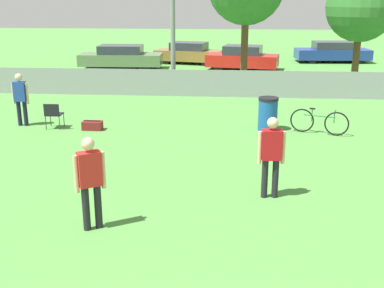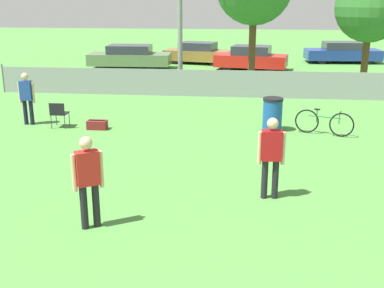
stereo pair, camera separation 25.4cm
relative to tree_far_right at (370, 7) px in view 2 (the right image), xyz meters
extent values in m
cube|color=gray|center=(-5.80, -3.78, -2.93)|extent=(19.94, 0.03, 1.10)
cylinder|color=slate|center=(-15.78, -3.78, -2.87)|extent=(0.07, 0.07, 1.21)
cylinder|color=brown|center=(-5.23, -0.88, -1.92)|extent=(0.32, 0.32, 3.11)
cylinder|color=brown|center=(0.00, 0.00, -2.32)|extent=(0.32, 0.32, 2.31)
sphere|color=#33702D|center=(0.00, 0.00, 0.02)|extent=(3.16, 3.16, 3.16)
cylinder|color=black|center=(-8.23, -15.70, -3.07)|extent=(0.13, 0.13, 0.82)
cylinder|color=black|center=(-8.04, -15.59, -3.07)|extent=(0.13, 0.13, 0.82)
cube|color=red|center=(-8.14, -15.65, -2.35)|extent=(0.45, 0.39, 0.61)
sphere|color=#D8AD8C|center=(-8.14, -15.65, -1.90)|extent=(0.23, 0.23, 0.23)
cylinder|color=#D8AD8C|center=(-8.34, -15.77, -2.41)|extent=(0.08, 0.08, 0.67)
cylinder|color=#D8AD8C|center=(-7.93, -15.53, -2.41)|extent=(0.08, 0.08, 0.67)
cylinder|color=black|center=(-5.03, -13.98, -3.07)|extent=(0.13, 0.13, 0.82)
cylinder|color=black|center=(-4.81, -13.96, -3.07)|extent=(0.13, 0.13, 0.82)
cube|color=#B21419|center=(-4.92, -13.97, -2.35)|extent=(0.41, 0.25, 0.61)
sphere|color=#D8AD8C|center=(-4.92, -13.97, -1.90)|extent=(0.23, 0.23, 0.23)
cylinder|color=#D8AD8C|center=(-5.15, -13.99, -2.41)|extent=(0.08, 0.08, 0.67)
cylinder|color=#D8AD8C|center=(-4.68, -13.95, -2.41)|extent=(0.08, 0.08, 0.67)
cylinder|color=#191933|center=(-12.25, -8.87, -3.08)|extent=(0.13, 0.13, 0.79)
cylinder|color=#191933|center=(-12.46, -8.86, -3.08)|extent=(0.13, 0.13, 0.79)
cube|color=navy|center=(-12.36, -8.86, -2.38)|extent=(0.38, 0.23, 0.61)
sphere|color=#D8AD8C|center=(-12.36, -8.86, -1.93)|extent=(0.23, 0.23, 0.23)
cylinder|color=#D8AD8C|center=(-12.13, -8.87, -2.43)|extent=(0.08, 0.08, 0.67)
cylinder|color=#D8AD8C|center=(-12.58, -8.86, -2.43)|extent=(0.08, 0.08, 0.67)
cylinder|color=#333338|center=(-11.02, -8.85, -3.26)|extent=(0.02, 0.02, 0.43)
cylinder|color=#333338|center=(-11.45, -8.86, -3.26)|extent=(0.02, 0.02, 0.43)
cylinder|color=#333338|center=(-11.01, -9.28, -3.26)|extent=(0.02, 0.02, 0.43)
cylinder|color=#333338|center=(-11.44, -9.29, -3.26)|extent=(0.02, 0.02, 0.43)
cube|color=black|center=(-11.23, -9.07, -3.04)|extent=(0.49, 0.49, 0.03)
cube|color=black|center=(-11.23, -9.30, -2.84)|extent=(0.48, 0.04, 0.36)
torus|color=black|center=(-3.60, -8.88, -3.12)|extent=(0.69, 0.28, 0.72)
torus|color=black|center=(-2.64, -9.21, -3.12)|extent=(0.69, 0.28, 0.72)
cylinder|color=#267238|center=(-3.12, -9.04, -2.93)|extent=(0.90, 0.34, 0.04)
cylinder|color=#267238|center=(-3.33, -8.97, -2.93)|extent=(0.03, 0.03, 0.37)
cylinder|color=#267238|center=(-2.72, -9.18, -2.93)|extent=(0.03, 0.03, 0.34)
cube|color=black|center=(-3.33, -8.97, -2.73)|extent=(0.17, 0.11, 0.04)
cylinder|color=black|center=(-2.72, -9.18, -2.76)|extent=(0.17, 0.42, 0.03)
cylinder|color=#194C99|center=(-4.63, -8.77, -3.01)|extent=(0.58, 0.58, 0.94)
cylinder|color=black|center=(-4.63, -8.77, -2.49)|extent=(0.61, 0.61, 0.08)
cube|color=maroon|center=(-10.01, -9.18, -3.34)|extent=(0.60, 0.33, 0.27)
cube|color=black|center=(-10.01, -9.18, -3.19)|extent=(0.51, 0.04, 0.02)
cylinder|color=black|center=(-10.65, 4.56, -3.14)|extent=(0.68, 0.21, 0.67)
cylinder|color=black|center=(-10.58, 2.96, -3.14)|extent=(0.68, 0.21, 0.67)
cylinder|color=black|center=(-13.49, 4.45, -3.14)|extent=(0.68, 0.21, 0.67)
cylinder|color=black|center=(-13.42, 2.84, -3.14)|extent=(0.68, 0.21, 0.67)
cube|color=#59724C|center=(-12.03, 3.70, -2.94)|extent=(4.65, 2.02, 0.63)
cube|color=#2D333D|center=(-12.03, 3.70, -2.39)|extent=(2.44, 1.71, 0.47)
cylinder|color=black|center=(-7.05, 6.77, -3.18)|extent=(0.63, 0.30, 0.60)
cylinder|color=black|center=(-7.36, 5.33, -3.18)|extent=(0.63, 0.30, 0.60)
cylinder|color=black|center=(-9.49, 7.29, -3.18)|extent=(0.63, 0.30, 0.60)
cylinder|color=black|center=(-9.79, 5.85, -3.18)|extent=(0.63, 0.30, 0.60)
cube|color=olive|center=(-8.42, 6.31, -2.97)|extent=(4.28, 2.49, 0.62)
cube|color=#2D333D|center=(-8.42, 6.31, -2.43)|extent=(2.35, 1.89, 0.46)
cylinder|color=black|center=(-3.88, 4.46, -3.17)|extent=(0.64, 0.29, 0.62)
cylinder|color=black|center=(-4.15, 2.96, -3.17)|extent=(0.64, 0.29, 0.62)
cylinder|color=black|center=(-6.27, 4.89, -3.17)|extent=(0.64, 0.29, 0.62)
cylinder|color=black|center=(-6.53, 3.39, -3.17)|extent=(0.64, 0.29, 0.62)
cube|color=red|center=(-5.21, 3.93, -2.96)|extent=(4.15, 2.40, 0.65)
cube|color=#2D333D|center=(-5.21, 3.93, -2.38)|extent=(2.27, 1.87, 0.49)
cylinder|color=black|center=(1.77, 8.57, -3.17)|extent=(0.62, 0.22, 0.61)
cylinder|color=black|center=(1.87, 6.99, -3.17)|extent=(0.62, 0.22, 0.61)
cylinder|color=black|center=(-1.01, 8.39, -3.17)|extent=(0.62, 0.22, 0.61)
cylinder|color=black|center=(-0.91, 6.81, -3.17)|extent=(0.62, 0.22, 0.61)
cube|color=navy|center=(0.43, 7.69, -2.98)|extent=(4.59, 2.09, 0.61)
cube|color=#2D333D|center=(0.43, 7.69, -2.44)|extent=(2.43, 1.73, 0.46)
camera|label=1|loc=(-5.73, -23.22, 0.48)|focal=45.00mm
camera|label=2|loc=(-5.48, -23.19, 0.48)|focal=45.00mm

